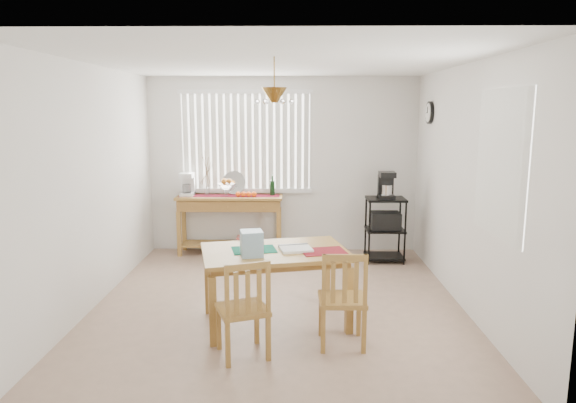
{
  "coord_description": "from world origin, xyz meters",
  "views": [
    {
      "loc": [
        0.19,
        -5.41,
        2.11
      ],
      "look_at": [
        0.1,
        0.55,
        1.05
      ],
      "focal_mm": 32.0,
      "sensor_mm": 36.0,
      "label": 1
    }
  ],
  "objects_px": {
    "dining_table": "(275,259)",
    "sideboard": "(230,210)",
    "chair_left": "(244,309)",
    "cart_items": "(386,186)",
    "chair_right": "(342,300)",
    "wire_cart": "(385,223)"
  },
  "relations": [
    {
      "from": "dining_table",
      "to": "sideboard",
      "type": "bearing_deg",
      "value": 106.66
    },
    {
      "from": "chair_left",
      "to": "dining_table",
      "type": "bearing_deg",
      "value": 71.95
    },
    {
      "from": "cart_items",
      "to": "chair_left",
      "type": "xyz_separation_m",
      "value": [
        -1.71,
        -2.93,
        -0.64
      ]
    },
    {
      "from": "dining_table",
      "to": "chair_left",
      "type": "height_order",
      "value": "chair_left"
    },
    {
      "from": "cart_items",
      "to": "chair_right",
      "type": "distance_m",
      "value": 2.91
    },
    {
      "from": "cart_items",
      "to": "chair_right",
      "type": "xyz_separation_m",
      "value": [
        -0.84,
        -2.71,
        -0.63
      ]
    },
    {
      "from": "sideboard",
      "to": "chair_left",
      "type": "xyz_separation_m",
      "value": [
        0.52,
        -3.27,
        -0.22
      ]
    },
    {
      "from": "sideboard",
      "to": "chair_right",
      "type": "height_order",
      "value": "chair_right"
    },
    {
      "from": "wire_cart",
      "to": "dining_table",
      "type": "height_order",
      "value": "wire_cart"
    },
    {
      "from": "wire_cart",
      "to": "dining_table",
      "type": "relative_size",
      "value": 0.58
    },
    {
      "from": "dining_table",
      "to": "chair_right",
      "type": "relative_size",
      "value": 1.74
    },
    {
      "from": "dining_table",
      "to": "chair_left",
      "type": "xyz_separation_m",
      "value": [
        -0.24,
        -0.74,
        -0.23
      ]
    },
    {
      "from": "cart_items",
      "to": "sideboard",
      "type": "bearing_deg",
      "value": 171.31
    },
    {
      "from": "chair_left",
      "to": "chair_right",
      "type": "distance_m",
      "value": 0.89
    },
    {
      "from": "sideboard",
      "to": "cart_items",
      "type": "xyz_separation_m",
      "value": [
        2.22,
        -0.34,
        0.42
      ]
    },
    {
      "from": "wire_cart",
      "to": "cart_items",
      "type": "relative_size",
      "value": 2.43
    },
    {
      "from": "sideboard",
      "to": "wire_cart",
      "type": "bearing_deg",
      "value": -8.93
    },
    {
      "from": "chair_left",
      "to": "chair_right",
      "type": "xyz_separation_m",
      "value": [
        0.86,
        0.22,
        0.01
      ]
    },
    {
      "from": "wire_cart",
      "to": "chair_right",
      "type": "relative_size",
      "value": 1.0
    },
    {
      "from": "sideboard",
      "to": "chair_right",
      "type": "relative_size",
      "value": 1.72
    },
    {
      "from": "chair_left",
      "to": "chair_right",
      "type": "relative_size",
      "value": 0.98
    },
    {
      "from": "sideboard",
      "to": "chair_left",
      "type": "height_order",
      "value": "chair_left"
    }
  ]
}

